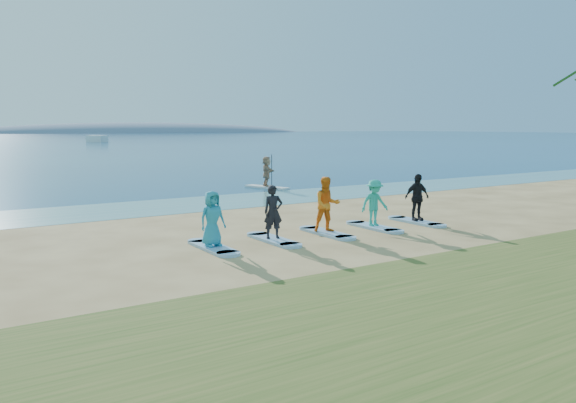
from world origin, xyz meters
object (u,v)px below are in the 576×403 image
boat_offshore_b (97,142)px  surfboard_4 (416,222)px  paddleboard (267,187)px  student_0 (212,219)px  student_4 (417,197)px  surfboard_2 (327,233)px  student_3 (374,203)px  student_2 (327,204)px  paddleboarder (267,171)px  surfboard_0 (213,247)px  surfboard_1 (273,240)px  surfboard_3 (374,227)px  student_1 (273,212)px

boat_offshore_b → surfboard_4: 119.42m
paddleboard → student_0: size_ratio=1.79×
student_0 → student_4: (8.55, 0.00, 0.06)m
surfboard_2 → student_3: 2.31m
student_3 → student_0: bearing=-172.2°
paddleboard → surfboard_2: bearing=-129.6°
student_0 → student_2: 4.28m
paddleboarder → surfboard_4: size_ratio=0.81×
boat_offshore_b → student_2: student_2 is taller
paddleboard → student_0: bearing=-143.3°
surfboard_0 → surfboard_1: 2.14m
student_2 → surfboard_3: 2.35m
surfboard_4 → student_1: bearing=180.0°
surfboard_1 → surfboard_4: size_ratio=1.00×
surfboard_0 → surfboard_3: 6.41m
paddleboard → student_0: 16.70m
student_3 → student_1: bearing=-172.2°
paddleboarder → student_2: bearing=172.8°
student_1 → student_3: (4.28, 0.00, -0.02)m
paddleboarder → boat_offshore_b: size_ratio=0.33×
student_1 → student_0: bearing=-167.0°
student_2 → surfboard_4: size_ratio=0.86×
student_1 → surfboard_4: bearing=13.0°
student_1 → surfboard_2: (2.14, 0.00, -0.91)m
paddleboarder → student_1: bearing=165.5°
boat_offshore_b → surfboard_0: boat_offshore_b is taller
boat_offshore_b → student_1: student_1 is taller
surfboard_2 → surfboard_4: same height
student_4 → boat_offshore_b: bearing=91.2°
boat_offshore_b → student_2: size_ratio=2.90×
boat_offshore_b → surfboard_3: bearing=-122.4°
student_3 → student_2: bearing=-172.2°
paddleboard → student_3: size_ratio=1.79×
paddleboarder → student_1: 15.52m
student_0 → student_1: student_1 is taller
surfboard_3 → student_4: student_4 is taller
student_2 → paddleboard: bearing=87.7°
surfboard_0 → student_4: 8.60m
surfboard_2 → surfboard_3: size_ratio=1.00×
surfboard_1 → surfboard_2: (2.14, 0.00, 0.00)m
student_0 → student_3: bearing=-5.3°
student_1 → student_4: student_4 is taller
surfboard_0 → surfboard_1: bearing=0.0°
student_0 → surfboard_4: 8.60m
surfboard_0 → surfboard_4: size_ratio=1.00×
surfboard_2 → student_3: bearing=0.0°
paddleboard → boat_offshore_b: boat_offshore_b is taller
boat_offshore_b → surfboard_2: (-21.76, -118.14, 0.04)m
surfboard_0 → surfboard_2: same height
paddleboarder → student_0: (-9.83, -13.48, -0.08)m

